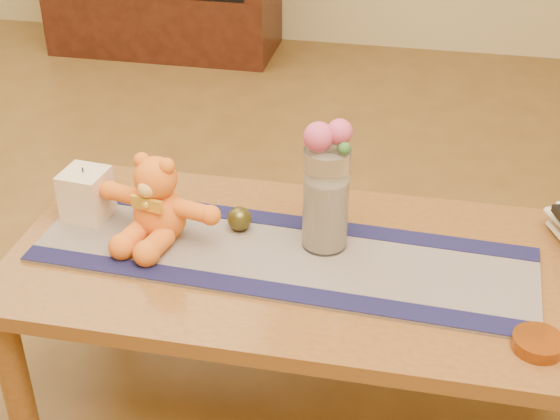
% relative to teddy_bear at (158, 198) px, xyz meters
% --- Properties ---
extents(floor, '(5.50, 5.50, 0.00)m').
position_rel_teddy_bear_xyz_m(floor, '(0.36, -0.02, -0.56)').
color(floor, brown).
rests_on(floor, ground).
extents(coffee_table_top, '(1.40, 0.70, 0.04)m').
position_rel_teddy_bear_xyz_m(coffee_table_top, '(0.36, -0.02, -0.13)').
color(coffee_table_top, brown).
rests_on(coffee_table_top, floor).
extents(table_leg_fl, '(0.07, 0.07, 0.41)m').
position_rel_teddy_bear_xyz_m(table_leg_fl, '(-0.28, -0.31, -0.36)').
color(table_leg_fl, brown).
rests_on(table_leg_fl, floor).
extents(table_leg_bl, '(0.07, 0.07, 0.41)m').
position_rel_teddy_bear_xyz_m(table_leg_bl, '(-0.28, 0.27, -0.36)').
color(table_leg_bl, brown).
rests_on(table_leg_bl, floor).
extents(table_leg_br, '(0.07, 0.07, 0.41)m').
position_rel_teddy_bear_xyz_m(table_leg_br, '(1.00, 0.27, -0.36)').
color(table_leg_br, brown).
rests_on(table_leg_br, floor).
extents(persian_runner, '(1.21, 0.40, 0.01)m').
position_rel_teddy_bear_xyz_m(persian_runner, '(0.31, -0.02, -0.11)').
color(persian_runner, '#1E1843').
rests_on(persian_runner, coffee_table_top).
extents(runner_border_near, '(1.20, 0.11, 0.00)m').
position_rel_teddy_bear_xyz_m(runner_border_near, '(0.31, -0.17, -0.10)').
color(runner_border_near, '#131339').
rests_on(runner_border_near, persian_runner).
extents(runner_border_far, '(1.20, 0.11, 0.00)m').
position_rel_teddy_bear_xyz_m(runner_border_far, '(0.32, 0.12, -0.10)').
color(runner_border_far, '#131339').
rests_on(runner_border_far, persian_runner).
extents(teddy_bear, '(0.36, 0.32, 0.21)m').
position_rel_teddy_bear_xyz_m(teddy_bear, '(0.00, 0.00, 0.00)').
color(teddy_bear, orange).
rests_on(teddy_bear, persian_runner).
extents(pillar_candle, '(0.12, 0.12, 0.13)m').
position_rel_teddy_bear_xyz_m(pillar_candle, '(-0.21, 0.05, -0.04)').
color(pillar_candle, beige).
rests_on(pillar_candle, persian_runner).
extents(candle_wick, '(0.00, 0.00, 0.01)m').
position_rel_teddy_bear_xyz_m(candle_wick, '(-0.21, 0.05, 0.03)').
color(candle_wick, black).
rests_on(candle_wick, pillar_candle).
extents(glass_vase, '(0.11, 0.11, 0.26)m').
position_rel_teddy_bear_xyz_m(glass_vase, '(0.40, 0.04, 0.03)').
color(glass_vase, silver).
rests_on(glass_vase, persian_runner).
extents(potpourri_fill, '(0.09, 0.09, 0.18)m').
position_rel_teddy_bear_xyz_m(potpourri_fill, '(0.40, 0.04, -0.01)').
color(potpourri_fill, beige).
rests_on(potpourri_fill, glass_vase).
extents(rose_left, '(0.07, 0.07, 0.07)m').
position_rel_teddy_bear_xyz_m(rose_left, '(0.38, 0.03, 0.19)').
color(rose_left, '#C4456A').
rests_on(rose_left, glass_vase).
extents(rose_right, '(0.06, 0.06, 0.06)m').
position_rel_teddy_bear_xyz_m(rose_right, '(0.43, 0.04, 0.20)').
color(rose_right, '#C4456A').
rests_on(rose_right, glass_vase).
extents(blue_flower_back, '(0.04, 0.04, 0.04)m').
position_rel_teddy_bear_xyz_m(blue_flower_back, '(0.41, 0.07, 0.18)').
color(blue_flower_back, '#445A93').
rests_on(blue_flower_back, glass_vase).
extents(blue_flower_side, '(0.04, 0.04, 0.04)m').
position_rel_teddy_bear_xyz_m(blue_flower_side, '(0.37, 0.06, 0.18)').
color(blue_flower_side, '#445A93').
rests_on(blue_flower_side, glass_vase).
extents(leaf_sprig, '(0.03, 0.03, 0.03)m').
position_rel_teddy_bear_xyz_m(leaf_sprig, '(0.44, 0.02, 0.17)').
color(leaf_sprig, '#33662D').
rests_on(leaf_sprig, glass_vase).
extents(bronze_ball, '(0.07, 0.07, 0.06)m').
position_rel_teddy_bear_xyz_m(bronze_ball, '(0.19, 0.06, -0.07)').
color(bronze_ball, '#433D16').
rests_on(bronze_ball, persian_runner).
extents(amber_dish, '(0.13, 0.13, 0.03)m').
position_rel_teddy_bear_xyz_m(amber_dish, '(0.89, -0.24, -0.10)').
color(amber_dish, '#BF5914').
rests_on(amber_dish, coffee_table_top).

